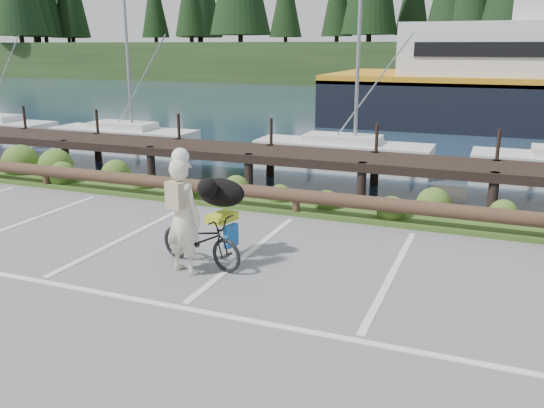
# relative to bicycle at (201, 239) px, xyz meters

# --- Properties ---
(ground) EXTENTS (72.00, 72.00, 0.00)m
(ground) POSITION_rel_bicycle_xyz_m (0.52, -1.21, -0.45)
(ground) COLOR slate
(harbor_backdrop) EXTENTS (170.00, 160.00, 30.00)m
(harbor_backdrop) POSITION_rel_bicycle_xyz_m (0.92, 77.21, -0.45)
(harbor_backdrop) COLOR #1B2D42
(harbor_backdrop) RESTS_ON ground
(vegetation_strip) EXTENTS (34.00, 1.60, 0.10)m
(vegetation_strip) POSITION_rel_bicycle_xyz_m (0.52, 4.09, -0.40)
(vegetation_strip) COLOR #3D5B21
(vegetation_strip) RESTS_ON ground
(log_rail) EXTENTS (32.00, 0.30, 0.60)m
(log_rail) POSITION_rel_bicycle_xyz_m (0.52, 3.39, -0.45)
(log_rail) COLOR #443021
(log_rail) RESTS_ON ground
(bicycle) EXTENTS (1.83, 1.00, 0.91)m
(bicycle) POSITION_rel_bicycle_xyz_m (0.00, 0.00, 0.00)
(bicycle) COLOR black
(bicycle) RESTS_ON ground
(cyclist) EXTENTS (0.79, 0.62, 1.93)m
(cyclist) POSITION_rel_bicycle_xyz_m (-0.10, -0.39, 0.51)
(cyclist) COLOR beige
(cyclist) RESTS_ON ground
(dog) EXTENTS (0.62, 0.95, 0.50)m
(dog) POSITION_rel_bicycle_xyz_m (0.13, 0.54, 0.71)
(dog) COLOR black
(dog) RESTS_ON bicycle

